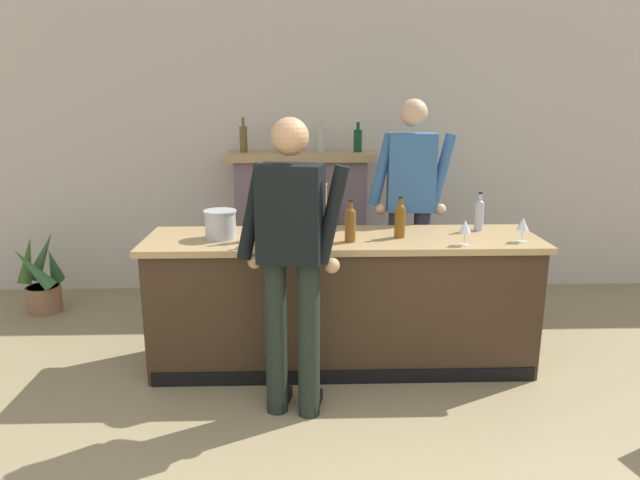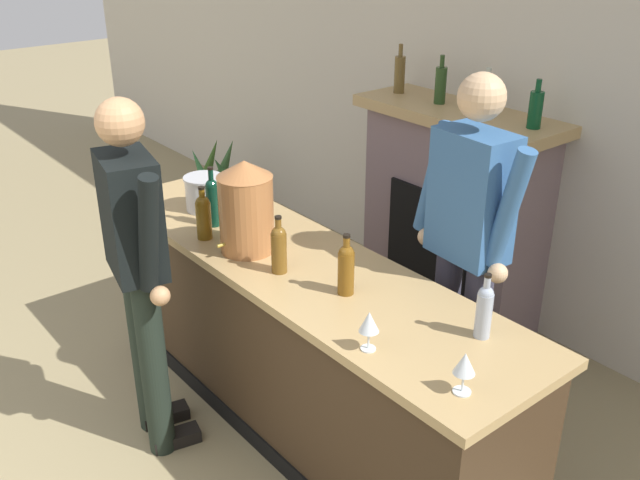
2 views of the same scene
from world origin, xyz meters
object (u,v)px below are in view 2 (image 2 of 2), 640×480
Objects in this scene: wine_bottle_port_short at (279,247)px; wine_bottle_riesling_slim at (203,215)px; wine_bottle_cabernet_heavy at (346,267)px; wine_glass_mid_counter at (465,365)px; wine_glass_front_right at (369,323)px; person_customer at (139,267)px; copper_dispenser at (246,206)px; potted_plant_corner at (216,185)px; ice_bucket_steel at (204,193)px; wine_bottle_burgundy_dark at (484,309)px; person_bartender at (466,250)px; fireplace_stone at (452,212)px; wine_bottle_rose_blush at (212,200)px.

wine_bottle_riesling_slim is (-0.54, -0.08, 0.00)m from wine_bottle_port_short.
wine_glass_mid_counter is (0.79, -0.15, -0.01)m from wine_bottle_cabernet_heavy.
wine_bottle_port_short and wine_bottle_riesling_slim have the same top height.
wine_bottle_riesling_slim is 1.28m from wine_glass_front_right.
copper_dispenser is (0.09, 0.54, 0.19)m from person_customer.
potted_plant_corner is 3.72m from wine_glass_front_right.
wine_bottle_riesling_slim reaches higher than ice_bucket_steel.
wine_bottle_burgundy_dark is (3.60, -0.94, 0.77)m from potted_plant_corner.
ice_bucket_steel is 0.80× the size of wine_bottle_burgundy_dark.
person_bartender is at bearing 129.99° from wine_glass_mid_counter.
wine_glass_mid_counter is at bearing -18.62° from potted_plant_corner.
fireplace_stone is at bearing 101.60° from wine_bottle_port_short.
wine_bottle_port_short reaches higher than potted_plant_corner.
wine_bottle_riesling_slim is at bearing -144.18° from person_bartender.
ice_bucket_steel is 0.68× the size of wine_bottle_rose_blush.
wine_bottle_cabernet_heavy reaches higher than wine_bottle_port_short.
person_customer is 0.58m from copper_dispenser.
person_customer is 0.81m from ice_bucket_steel.
wine_bottle_burgundy_dark is at bearing 14.16° from wine_bottle_riesling_slim.
copper_dispenser is at bearing -171.86° from wine_bottle_cabernet_heavy.
wine_bottle_rose_blush is at bearing -30.89° from potted_plant_corner.
person_bartender is at bearing 22.19° from ice_bucket_steel.
wine_bottle_rose_blush is 1.97× the size of wine_glass_front_right.
wine_glass_mid_counter is 0.99× the size of wine_glass_front_right.
person_bartender is 11.37× the size of wine_glass_mid_counter.
person_customer is at bearing -70.17° from wine_bottle_riesling_slim.
wine_bottle_port_short is at bearing -162.80° from wine_bottle_cabernet_heavy.
copper_dispenser reaches higher than wine_bottle_burgundy_dark.
copper_dispenser reaches higher than wine_glass_mid_counter.
wine_bottle_rose_blush is (0.22, -0.08, 0.05)m from ice_bucket_steel.
wine_bottle_cabernet_heavy is 1.71× the size of wine_glass_front_right.
wine_bottle_port_short is 0.55m from wine_bottle_riesling_slim.
wine_bottle_riesling_slim is (0.33, -0.20, 0.03)m from ice_bucket_steel.
person_customer is 6.30× the size of wine_bottle_port_short.
wine_bottle_cabernet_heavy is 1.02× the size of wine_bottle_burgundy_dark.
wine_bottle_port_short reaches higher than wine_glass_mid_counter.
potted_plant_corner is at bearing -170.86° from fireplace_stone.
wine_bottle_rose_blush is 0.65m from wine_bottle_port_short.
copper_dispenser is at bearing -167.20° from wine_bottle_burgundy_dark.
copper_dispenser is 0.31m from wine_bottle_port_short.
fireplace_stone is at bearing 91.51° from copper_dispenser.
wine_bottle_port_short is 1.14m from wine_glass_mid_counter.
wine_bottle_burgundy_dark is at bearing -42.91° from person_bartender.
fireplace_stone is at bearing 69.96° from ice_bucket_steel.
wine_bottle_rose_blush reaches higher than ice_bucket_steel.
fireplace_stone is 1.66m from copper_dispenser.
wine_bottle_port_short is 1.70× the size of wine_glass_front_right.
wine_glass_front_right is at bearing -7.23° from copper_dispenser.
fireplace_stone is at bearing 121.71° from wine_glass_front_right.
fireplace_stone reaches higher than wine_bottle_burgundy_dark.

